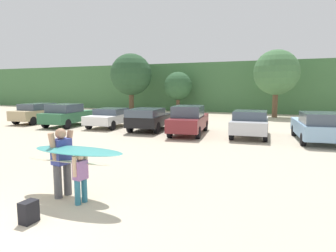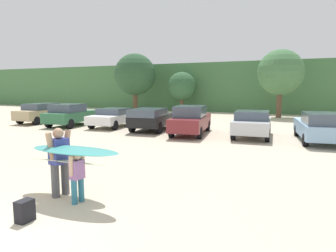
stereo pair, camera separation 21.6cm
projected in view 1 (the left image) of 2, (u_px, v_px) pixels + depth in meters
The scene contains 16 objects.
hillside_ridge at pixel (256, 87), 37.25m from camera, with size 108.00×12.00×5.46m, color #427042.
tree_ridge_back at pixel (131, 75), 33.49m from camera, with size 4.57×4.57×6.42m.
tree_center_left at pixel (178, 86), 32.76m from camera, with size 3.02×3.02×4.38m.
tree_right at pixel (276, 73), 27.09m from camera, with size 4.03×4.03×6.06m.
parked_car_tan at pixel (38, 113), 23.23m from camera, with size 1.95×4.18×1.49m.
parked_car_forest_green at pixel (67, 115), 21.25m from camera, with size 2.33×4.33×1.57m.
parked_car_white at pixel (111, 117), 20.78m from camera, with size 2.26×4.17×1.29m.
parked_car_black at pixel (150, 118), 19.08m from camera, with size 2.38×4.41×1.43m.
parked_car_maroon at pixel (189, 120), 17.56m from camera, with size 2.42×4.84×1.67m.
parked_car_silver at pixel (250, 123), 16.61m from camera, with size 2.21×4.14×1.45m.
parked_car_sky_blue at pixel (318, 126), 15.09m from camera, with size 2.62×4.88×1.53m.
person_adult at pixel (62, 158), 7.49m from camera, with size 0.37×0.75×1.73m.
person_child at pixel (80, 175), 7.06m from camera, with size 0.26×0.47×1.22m.
surfboard_cream at pixel (68, 161), 7.54m from camera, with size 2.44×0.82×0.22m.
surfboard_teal at pixel (77, 151), 6.98m from camera, with size 2.38×0.77×0.13m.
backpack_dropped at pixel (29, 212), 6.10m from camera, with size 0.24×0.34×0.45m.
Camera 1 is at (5.01, -3.18, 2.71)m, focal length 32.42 mm.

